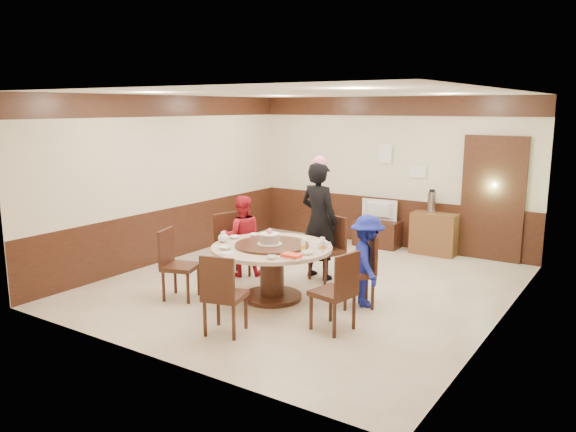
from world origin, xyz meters
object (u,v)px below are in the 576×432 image
Objects in this scene: person_blue at (367,261)px; thermos at (432,202)px; shrimp_platter at (291,257)px; person_standing at (319,221)px; person_red at (242,236)px; banquet_table at (272,261)px; television at (378,210)px; birthday_cake at (270,239)px; side_cabinet at (434,234)px; tv_stand at (378,233)px.

thermos is (-0.22, 3.09, 0.33)m from person_blue.
shrimp_platter is 3.99m from thermos.
person_standing reaches higher than shrimp_platter.
shrimp_platter is (1.61, -1.05, 0.14)m from person_red.
television is at bearing 90.55° from banquet_table.
banquet_table is 2.41× the size of television.
banquet_table is 4.92× the size of birthday_cake.
person_blue is at bearing 135.38° from person_red.
person_red is 3.34× the size of thermos.
birthday_cake reaches higher than television.
person_blue reaches higher than shrimp_platter.
person_blue is 3.23× the size of thermos.
person_red is 3.55m from thermos.
shrimp_platter is 0.44× the size of television.
shrimp_platter is (-0.62, -0.87, 0.16)m from person_blue.
shrimp_platter reaches higher than side_cabinet.
person_standing reaches higher than thermos.
person_red reaches higher than birthday_cake.
banquet_table is at bearing 69.55° from birthday_cake.
person_red is 1.92m from shrimp_platter.
person_red reaches higher than thermos.
person_red is 1.58× the size of side_cabinet.
person_red is 1.85× the size of television.
person_blue is 1.45× the size of tv_stand.
birthday_cake is at bearing 148.09° from shrimp_platter.
person_red reaches higher than television.
person_red is at bearing 147.79° from banquet_table.
television is 0.86× the size of side_cabinet.
person_blue is at bearing 106.78° from television.
person_blue reaches higher than side_cabinet.
birthday_cake reaches higher than tv_stand.
person_standing is at bearing 88.24° from banquet_table.
person_blue is at bearing 21.48° from banquet_table.
banquet_table is at bearing -105.35° from thermos.
television reaches higher than side_cabinet.
person_standing is 2.25× the size of side_cabinet.
banquet_table is 3.54m from television.
banquet_table is 5.50× the size of shrimp_platter.
birthday_cake is at bearing 106.03° from person_red.
birthday_cake is 3.78m from side_cabinet.
person_red is 4.23× the size of shrimp_platter.
person_standing is at bearing 86.54° from television.
television is (-0.03, 3.54, 0.16)m from banquet_table.
person_standing is at bearing 108.77° from shrimp_platter.
side_cabinet is (1.05, 3.57, -0.16)m from banquet_table.
tv_stand is (-0.03, 3.54, -0.28)m from banquet_table.
shrimp_platter is 3.99m from television.
shrimp_platter is at bearing -31.91° from birthday_cake.
tv_stand is 1.24× the size of television.
banquet_table is 3.55m from tv_stand.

